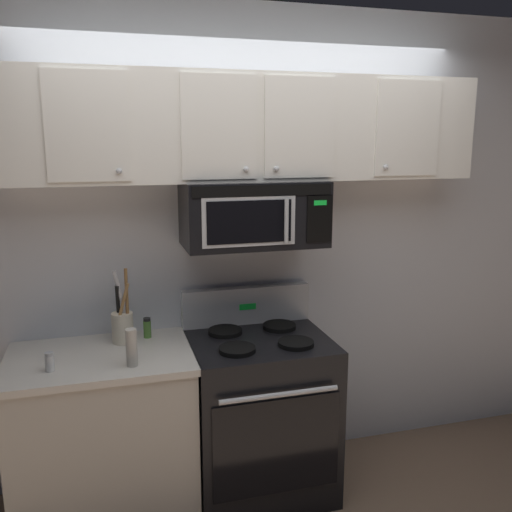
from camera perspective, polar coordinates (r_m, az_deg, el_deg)
back_wall at (r=3.24m, az=-1.44°, el=1.06°), size 5.20×0.10×2.70m
stove_range at (r=3.20m, az=0.33°, el=-15.88°), size 0.76×0.69×1.12m
over_range_microwave at (r=2.97m, az=-0.27°, el=4.45°), size 0.76×0.43×0.35m
upper_cabinets at (r=2.97m, az=-0.44°, el=13.16°), size 2.50×0.36×0.55m
counter_segment at (r=3.12m, az=-15.45°, el=-17.52°), size 0.93×0.65×0.90m
utensil_crock_cream at (r=3.03m, az=-13.72°, el=-6.83°), size 0.11×0.11×0.40m
salt_shaker at (r=2.79m, az=-20.69°, el=-10.27°), size 0.04×0.04×0.09m
pepper_mill at (r=2.72m, az=-12.82°, el=-9.26°), size 0.05×0.05×0.18m
spice_jar at (r=3.09m, az=-11.25°, el=-7.34°), size 0.04×0.04×0.11m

